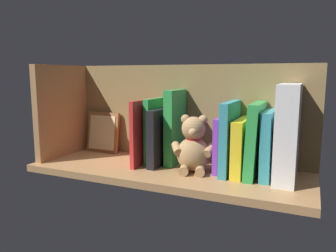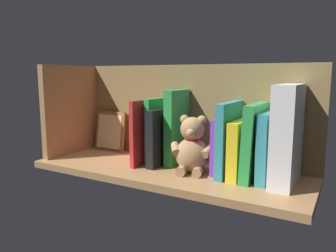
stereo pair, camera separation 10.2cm
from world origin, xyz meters
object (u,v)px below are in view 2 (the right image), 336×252
at_px(teddy_bear, 192,147).
at_px(picture_frame_leaning, 110,131).
at_px(book_0, 268,146).
at_px(dictionary_thick_white, 287,135).

xyz_separation_m(teddy_bear, picture_frame_leaning, (0.40, -0.10, -0.00)).
relative_size(teddy_bear, picture_frame_leaning, 1.13).
bearing_deg(teddy_bear, book_0, 175.36).
bearing_deg(dictionary_thick_white, book_0, -10.93).
height_order(book_0, teddy_bear, book_0).
relative_size(book_0, teddy_bear, 1.11).
bearing_deg(picture_frame_leaning, book_0, 174.26).
relative_size(dictionary_thick_white, teddy_bear, 1.55).
height_order(dictionary_thick_white, teddy_bear, dictionary_thick_white).
height_order(book_0, picture_frame_leaning, book_0).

